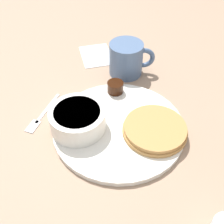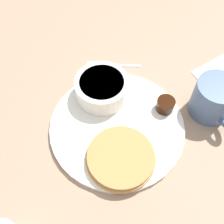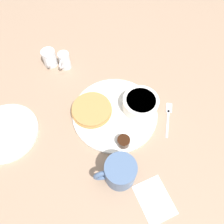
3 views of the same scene
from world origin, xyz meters
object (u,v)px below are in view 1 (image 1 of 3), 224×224
object	(u,v)px
coffee_mug	(128,59)
fork	(42,117)
plate	(120,127)
bowl	(79,119)

from	to	relation	value
coffee_mug	fork	distance (m)	0.27
coffee_mug	fork	size ratio (longest dim) A/B	0.89
plate	coffee_mug	xyz separation A→B (m)	(-0.21, 0.02, 0.04)
coffee_mug	plate	bearing A→B (deg)	-4.71
plate	bowl	distance (m)	0.09
plate	fork	bearing A→B (deg)	-98.75
bowl	coffee_mug	distance (m)	0.24
coffee_mug	fork	bearing A→B (deg)	-47.47
coffee_mug	fork	xyz separation A→B (m)	(0.18, -0.20, -0.04)
bowl	coffee_mug	size ratio (longest dim) A/B	0.99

